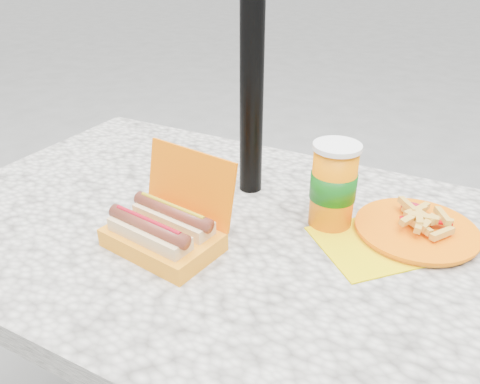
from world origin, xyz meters
The scene contains 5 objects.
picnic_table centered at (0.00, 0.00, 0.64)m, with size 1.20×0.80×0.75m.
umbrella_pole centered at (0.00, 0.16, 1.10)m, with size 0.05×0.05×2.20m, color black.
hotdog_box centered at (-0.04, -0.12, 0.79)m, with size 0.22×0.19×0.16m.
fries_plate centered at (0.36, 0.14, 0.76)m, with size 0.31×0.32×0.05m.
soda_cup centered at (0.21, 0.10, 0.84)m, with size 0.09×0.09×0.17m.
Camera 1 is at (0.42, -0.69, 1.25)m, focal length 35.00 mm.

